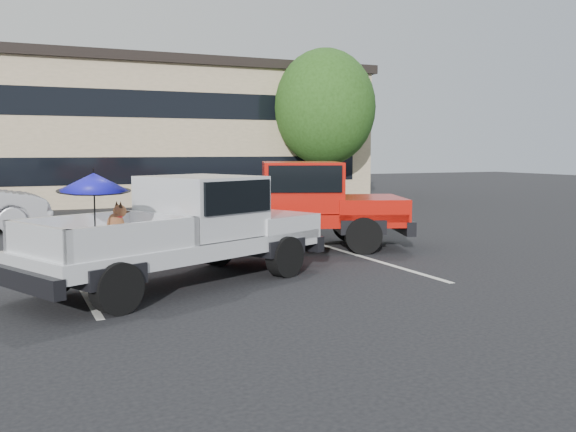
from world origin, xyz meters
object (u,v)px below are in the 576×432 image
at_px(silver_pickup, 191,223).
at_px(tree_back, 206,111).
at_px(tree_right, 325,107).
at_px(red_pickup, 294,201).

bearing_deg(silver_pickup, tree_back, 47.83).
height_order(tree_right, red_pickup, tree_right).
height_order(tree_back, silver_pickup, tree_back).
xyz_separation_m(silver_pickup, red_pickup, (3.33, 2.93, 0.07)).
relative_size(tree_right, tree_back, 0.95).
distance_m(silver_pickup, red_pickup, 4.44).
xyz_separation_m(tree_right, tree_back, (-3.00, 8.00, 0.20)).
xyz_separation_m(tree_back, silver_pickup, (-7.16, -22.54, -3.36)).
relative_size(tree_back, silver_pickup, 1.19).
bearing_deg(red_pickup, tree_back, 99.32).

